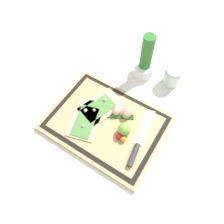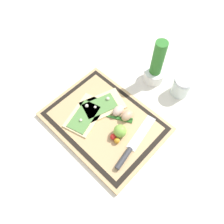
{
  "view_description": "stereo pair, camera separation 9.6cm",
  "coord_description": "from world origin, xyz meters",
  "px_view_note": "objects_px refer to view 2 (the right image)",
  "views": [
    {
      "loc": [
        0.26,
        -0.36,
        0.87
      ],
      "look_at": [
        0.0,
        0.05,
        0.04
      ],
      "focal_mm": 35.0,
      "sensor_mm": 36.0,
      "label": 1
    },
    {
      "loc": [
        0.33,
        -0.3,
        0.87
      ],
      "look_at": [
        0.0,
        0.05,
        0.04
      ],
      "focal_mm": 35.0,
      "sensor_mm": 36.0,
      "label": 2
    }
  ],
  "objects_px": {
    "egg_brown": "(127,115)",
    "egg_pink": "(118,111)",
    "lime": "(121,130)",
    "cherry_tomato_red": "(113,137)",
    "cherry_tomato_yellow": "(117,141)",
    "herb_pot": "(155,67)",
    "knife": "(130,150)",
    "pizza_slice_near": "(85,115)",
    "pizza_slice_far": "(102,105)",
    "sauce_jar": "(181,87)"
  },
  "relations": [
    {
      "from": "cherry_tomato_red",
      "to": "knife",
      "type": "bearing_deg",
      "value": 4.0
    },
    {
      "from": "sauce_jar",
      "to": "lime",
      "type": "bearing_deg",
      "value": -97.99
    },
    {
      "from": "herb_pot",
      "to": "lime",
      "type": "bearing_deg",
      "value": -74.62
    },
    {
      "from": "pizza_slice_far",
      "to": "lime",
      "type": "xyz_separation_m",
      "value": [
        0.15,
        -0.04,
        0.02
      ]
    },
    {
      "from": "cherry_tomato_red",
      "to": "cherry_tomato_yellow",
      "type": "height_order",
      "value": "cherry_tomato_red"
    },
    {
      "from": "lime",
      "to": "pizza_slice_near",
      "type": "bearing_deg",
      "value": -165.4
    },
    {
      "from": "pizza_slice_near",
      "to": "herb_pot",
      "type": "height_order",
      "value": "herb_pot"
    },
    {
      "from": "knife",
      "to": "cherry_tomato_yellow",
      "type": "distance_m",
      "value": 0.06
    },
    {
      "from": "pizza_slice_far",
      "to": "herb_pot",
      "type": "distance_m",
      "value": 0.31
    },
    {
      "from": "pizza_slice_near",
      "to": "herb_pot",
      "type": "xyz_separation_m",
      "value": [
        0.08,
        0.39,
        0.06
      ]
    },
    {
      "from": "knife",
      "to": "egg_pink",
      "type": "relative_size",
      "value": 4.78
    },
    {
      "from": "egg_brown",
      "to": "lime",
      "type": "height_order",
      "value": "lime"
    },
    {
      "from": "pizza_slice_far",
      "to": "egg_brown",
      "type": "relative_size",
      "value": 3.69
    },
    {
      "from": "pizza_slice_near",
      "to": "cherry_tomato_red",
      "type": "relative_size",
      "value": 8.09
    },
    {
      "from": "knife",
      "to": "cherry_tomato_red",
      "type": "bearing_deg",
      "value": -176.0
    },
    {
      "from": "pizza_slice_near",
      "to": "cherry_tomato_red",
      "type": "xyz_separation_m",
      "value": [
        0.17,
        0.01,
        0.01
      ]
    },
    {
      "from": "sauce_jar",
      "to": "pizza_slice_far",
      "type": "bearing_deg",
      "value": -122.46
    },
    {
      "from": "egg_brown",
      "to": "egg_pink",
      "type": "relative_size",
      "value": 1.0
    },
    {
      "from": "sauce_jar",
      "to": "cherry_tomato_yellow",
      "type": "bearing_deg",
      "value": -95.04
    },
    {
      "from": "pizza_slice_near",
      "to": "lime",
      "type": "distance_m",
      "value": 0.18
    },
    {
      "from": "egg_brown",
      "to": "cherry_tomato_yellow",
      "type": "xyz_separation_m",
      "value": [
        0.05,
        -0.11,
        -0.01
      ]
    },
    {
      "from": "pizza_slice_near",
      "to": "egg_pink",
      "type": "bearing_deg",
      "value": 48.84
    },
    {
      "from": "pizza_slice_near",
      "to": "lime",
      "type": "bearing_deg",
      "value": 14.6
    },
    {
      "from": "egg_brown",
      "to": "cherry_tomato_red",
      "type": "height_order",
      "value": "egg_brown"
    },
    {
      "from": "pizza_slice_near",
      "to": "cherry_tomato_yellow",
      "type": "xyz_separation_m",
      "value": [
        0.19,
        0.0,
        0.01
      ]
    },
    {
      "from": "cherry_tomato_yellow",
      "to": "cherry_tomato_red",
      "type": "bearing_deg",
      "value": 176.62
    },
    {
      "from": "pizza_slice_far",
      "to": "lime",
      "type": "relative_size",
      "value": 3.93
    },
    {
      "from": "cherry_tomato_red",
      "to": "herb_pot",
      "type": "bearing_deg",
      "value": 102.91
    },
    {
      "from": "cherry_tomato_yellow",
      "to": "herb_pot",
      "type": "height_order",
      "value": "herb_pot"
    },
    {
      "from": "knife",
      "to": "pizza_slice_far",
      "type": "bearing_deg",
      "value": 162.15
    },
    {
      "from": "egg_brown",
      "to": "lime",
      "type": "bearing_deg",
      "value": -67.2
    },
    {
      "from": "cherry_tomato_red",
      "to": "egg_pink",
      "type": "bearing_deg",
      "value": 123.13
    },
    {
      "from": "egg_brown",
      "to": "herb_pot",
      "type": "height_order",
      "value": "herb_pot"
    },
    {
      "from": "herb_pot",
      "to": "egg_pink",
      "type": "bearing_deg",
      "value": -86.02
    },
    {
      "from": "cherry_tomato_yellow",
      "to": "herb_pot",
      "type": "bearing_deg",
      "value": 106.01
    },
    {
      "from": "pizza_slice_near",
      "to": "lime",
      "type": "xyz_separation_m",
      "value": [
        0.17,
        0.04,
        0.02
      ]
    },
    {
      "from": "pizza_slice_near",
      "to": "cherry_tomato_yellow",
      "type": "height_order",
      "value": "same"
    },
    {
      "from": "knife",
      "to": "cherry_tomato_yellow",
      "type": "relative_size",
      "value": 11.42
    },
    {
      "from": "pizza_slice_far",
      "to": "cherry_tomato_yellow",
      "type": "bearing_deg",
      "value": -25.97
    },
    {
      "from": "egg_brown",
      "to": "egg_pink",
      "type": "xyz_separation_m",
      "value": [
        -0.04,
        -0.01,
        0.0
      ]
    },
    {
      "from": "lime",
      "to": "cherry_tomato_red",
      "type": "height_order",
      "value": "lime"
    },
    {
      "from": "cherry_tomato_red",
      "to": "cherry_tomato_yellow",
      "type": "bearing_deg",
      "value": -3.38
    },
    {
      "from": "pizza_slice_far",
      "to": "herb_pot",
      "type": "relative_size",
      "value": 0.92
    },
    {
      "from": "egg_pink",
      "to": "lime",
      "type": "height_order",
      "value": "lime"
    },
    {
      "from": "pizza_slice_near",
      "to": "cherry_tomato_red",
      "type": "bearing_deg",
      "value": 2.16
    },
    {
      "from": "pizza_slice_far",
      "to": "knife",
      "type": "height_order",
      "value": "pizza_slice_far"
    },
    {
      "from": "pizza_slice_far",
      "to": "egg_pink",
      "type": "distance_m",
      "value": 0.08
    },
    {
      "from": "knife",
      "to": "cherry_tomato_red",
      "type": "relative_size",
      "value": 10.28
    },
    {
      "from": "egg_pink",
      "to": "lime",
      "type": "bearing_deg",
      "value": -41.3
    },
    {
      "from": "knife",
      "to": "sauce_jar",
      "type": "relative_size",
      "value": 3.0
    }
  ]
}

